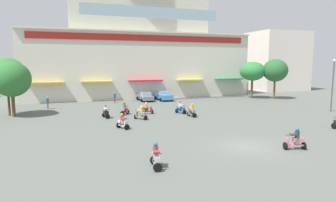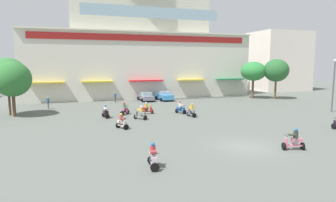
{
  "view_description": "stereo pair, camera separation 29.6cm",
  "coord_description": "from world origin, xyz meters",
  "px_view_note": "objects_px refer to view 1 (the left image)",
  "views": [
    {
      "loc": [
        -12.14,
        -17.77,
        6.1
      ],
      "look_at": [
        -0.9,
        15.63,
        1.48
      ],
      "focal_mm": 31.12,
      "sensor_mm": 36.0,
      "label": 1
    },
    {
      "loc": [
        -11.86,
        -17.86,
        6.1
      ],
      "look_at": [
        -0.9,
        15.63,
        1.48
      ],
      "focal_mm": 31.12,
      "sensor_mm": 36.0,
      "label": 2
    }
  ],
  "objects_px": {
    "scooter_rider_4": "(123,123)",
    "scooter_rider_7": "(181,108)",
    "parked_car_0": "(145,96)",
    "plaza_tree_2": "(12,79)",
    "scooter_rider_1": "(156,158)",
    "scooter_rider_6": "(147,109)",
    "scooter_rider_2": "(141,114)",
    "streetlamp_near": "(333,81)",
    "scooter_rider_9": "(295,141)",
    "pedestrian_1": "(115,97)",
    "plaza_tree_3": "(275,70)",
    "plaza_tree_1": "(252,71)",
    "pedestrian_0": "(47,102)",
    "plaza_tree_0": "(7,75)",
    "scooter_rider_0": "(106,112)",
    "scooter_rider_5": "(192,111)",
    "parked_car_1": "(164,96)",
    "scooter_rider_8": "(125,110)"
  },
  "relations": [
    {
      "from": "plaza_tree_3",
      "to": "pedestrian_0",
      "type": "relative_size",
      "value": 4.09
    },
    {
      "from": "parked_car_0",
      "to": "scooter_rider_0",
      "type": "height_order",
      "value": "scooter_rider_0"
    },
    {
      "from": "scooter_rider_1",
      "to": "pedestrian_1",
      "type": "bearing_deg",
      "value": 86.32
    },
    {
      "from": "plaza_tree_1",
      "to": "plaza_tree_2",
      "type": "height_order",
      "value": "plaza_tree_1"
    },
    {
      "from": "scooter_rider_6",
      "to": "pedestrian_1",
      "type": "xyz_separation_m",
      "value": [
        -2.16,
        11.66,
        0.29
      ]
    },
    {
      "from": "plaza_tree_3",
      "to": "scooter_rider_8",
      "type": "relative_size",
      "value": 4.55
    },
    {
      "from": "scooter_rider_2",
      "to": "scooter_rider_9",
      "type": "height_order",
      "value": "scooter_rider_9"
    },
    {
      "from": "parked_car_1",
      "to": "streetlamp_near",
      "type": "bearing_deg",
      "value": -46.21
    },
    {
      "from": "scooter_rider_2",
      "to": "pedestrian_1",
      "type": "bearing_deg",
      "value": 92.61
    },
    {
      "from": "plaza_tree_3",
      "to": "scooter_rider_2",
      "type": "relative_size",
      "value": 4.41
    },
    {
      "from": "parked_car_0",
      "to": "streetlamp_near",
      "type": "distance_m",
      "value": 26.59
    },
    {
      "from": "scooter_rider_4",
      "to": "scooter_rider_6",
      "type": "xyz_separation_m",
      "value": [
        4.14,
        6.96,
        -0.0
      ]
    },
    {
      "from": "parked_car_1",
      "to": "scooter_rider_0",
      "type": "xyz_separation_m",
      "value": [
        -10.85,
        -12.72,
        -0.15
      ]
    },
    {
      "from": "scooter_rider_7",
      "to": "parked_car_1",
      "type": "bearing_deg",
      "value": 81.43
    },
    {
      "from": "parked_car_0",
      "to": "plaza_tree_2",
      "type": "bearing_deg",
      "value": -153.29
    },
    {
      "from": "scooter_rider_9",
      "to": "scooter_rider_1",
      "type": "bearing_deg",
      "value": -178.09
    },
    {
      "from": "parked_car_0",
      "to": "pedestrian_0",
      "type": "relative_size",
      "value": 2.64
    },
    {
      "from": "scooter_rider_1",
      "to": "scooter_rider_6",
      "type": "bearing_deg",
      "value": 77.11
    },
    {
      "from": "plaza_tree_0",
      "to": "plaza_tree_1",
      "type": "bearing_deg",
      "value": 8.29
    },
    {
      "from": "scooter_rider_4",
      "to": "scooter_rider_7",
      "type": "relative_size",
      "value": 0.97
    },
    {
      "from": "parked_car_0",
      "to": "scooter_rider_7",
      "type": "xyz_separation_m",
      "value": [
        1.14,
        -12.92,
        -0.1
      ]
    },
    {
      "from": "parked_car_1",
      "to": "scooter_rider_7",
      "type": "distance_m",
      "value": 12.79
    },
    {
      "from": "scooter_rider_9",
      "to": "pedestrian_1",
      "type": "bearing_deg",
      "value": 106.31
    },
    {
      "from": "parked_car_0",
      "to": "pedestrian_1",
      "type": "distance_m",
      "value": 4.99
    },
    {
      "from": "scooter_rider_0",
      "to": "scooter_rider_5",
      "type": "distance_m",
      "value": 9.65
    },
    {
      "from": "scooter_rider_0",
      "to": "scooter_rider_6",
      "type": "distance_m",
      "value": 5.09
    },
    {
      "from": "plaza_tree_3",
      "to": "streetlamp_near",
      "type": "distance_m",
      "value": 13.3
    },
    {
      "from": "scooter_rider_0",
      "to": "plaza_tree_3",
      "type": "bearing_deg",
      "value": 16.2
    },
    {
      "from": "scooter_rider_4",
      "to": "scooter_rider_9",
      "type": "distance_m",
      "value": 14.74
    },
    {
      "from": "plaza_tree_3",
      "to": "scooter_rider_9",
      "type": "relative_size",
      "value": 4.29
    },
    {
      "from": "plaza_tree_0",
      "to": "scooter_rider_9",
      "type": "height_order",
      "value": "plaza_tree_0"
    },
    {
      "from": "scooter_rider_0",
      "to": "scooter_rider_5",
      "type": "bearing_deg",
      "value": -14.44
    },
    {
      "from": "plaza_tree_1",
      "to": "pedestrian_0",
      "type": "xyz_separation_m",
      "value": [
        -32.78,
        -1.53,
        -3.73
      ]
    },
    {
      "from": "plaza_tree_1",
      "to": "scooter_rider_2",
      "type": "bearing_deg",
      "value": -150.94
    },
    {
      "from": "scooter_rider_0",
      "to": "scooter_rider_4",
      "type": "height_order",
      "value": "scooter_rider_0"
    },
    {
      "from": "plaza_tree_0",
      "to": "scooter_rider_7",
      "type": "distance_m",
      "value": 20.48
    },
    {
      "from": "plaza_tree_1",
      "to": "streetlamp_near",
      "type": "xyz_separation_m",
      "value": [
        1.28,
        -15.14,
        -0.82
      ]
    },
    {
      "from": "plaza_tree_0",
      "to": "pedestrian_1",
      "type": "distance_m",
      "value": 15.74
    },
    {
      "from": "scooter_rider_8",
      "to": "pedestrian_1",
      "type": "height_order",
      "value": "pedestrian_1"
    },
    {
      "from": "scooter_rider_9",
      "to": "pedestrian_1",
      "type": "height_order",
      "value": "pedestrian_1"
    },
    {
      "from": "plaza_tree_2",
      "to": "scooter_rider_7",
      "type": "distance_m",
      "value": 19.55
    },
    {
      "from": "plaza_tree_3",
      "to": "scooter_rider_5",
      "type": "height_order",
      "value": "plaza_tree_3"
    },
    {
      "from": "plaza_tree_3",
      "to": "streetlamp_near",
      "type": "relative_size",
      "value": 1.03
    },
    {
      "from": "scooter_rider_2",
      "to": "scooter_rider_5",
      "type": "bearing_deg",
      "value": -2.98
    },
    {
      "from": "plaza_tree_1",
      "to": "plaza_tree_3",
      "type": "height_order",
      "value": "plaza_tree_3"
    },
    {
      "from": "plaza_tree_2",
      "to": "scooter_rider_6",
      "type": "distance_m",
      "value": 15.59
    },
    {
      "from": "scooter_rider_2",
      "to": "streetlamp_near",
      "type": "bearing_deg",
      "value": -6.03
    },
    {
      "from": "plaza_tree_3",
      "to": "pedestrian_1",
      "type": "xyz_separation_m",
      "value": [
        -26.46,
        4.15,
        -3.95
      ]
    },
    {
      "from": "plaza_tree_3",
      "to": "pedestrian_0",
      "type": "distance_m",
      "value": 36.1
    },
    {
      "from": "scooter_rider_0",
      "to": "plaza_tree_1",
      "type": "bearing_deg",
      "value": 21.86
    }
  ]
}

